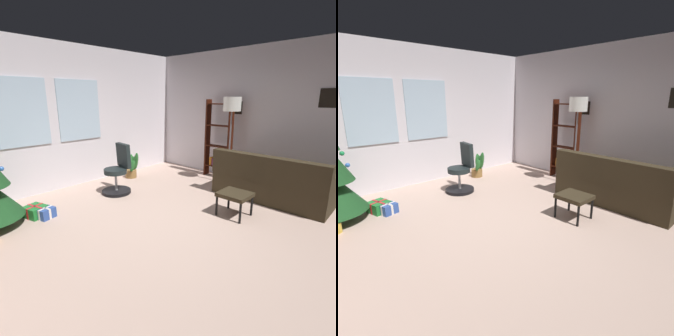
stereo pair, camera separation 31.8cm
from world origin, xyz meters
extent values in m
cube|color=#C4A493|center=(0.00, 0.00, -0.05)|extent=(5.45, 5.42, 0.10)
cube|color=silver|center=(0.00, 2.76, 1.42)|extent=(5.45, 0.10, 2.83)
cube|color=silver|center=(-0.95, 2.70, 1.56)|extent=(0.90, 0.03, 1.20)
cube|color=silver|center=(0.14, 2.70, 1.56)|extent=(0.90, 0.03, 1.20)
cube|color=silver|center=(2.78, 0.00, 1.42)|extent=(0.10, 5.42, 2.83)
cube|color=black|center=(2.72, -1.23, 1.81)|extent=(0.02, 0.36, 0.33)
cube|color=black|center=(2.72, 0.58, 1.60)|extent=(0.02, 0.30, 0.27)
cube|color=#322919|center=(2.02, -0.65, 0.21)|extent=(0.89, 2.00, 0.42)
cube|color=#322919|center=(1.66, -0.65, 0.64)|extent=(0.20, 2.00, 0.44)
cube|color=#322919|center=(2.02, -1.58, 0.52)|extent=(0.89, 0.14, 0.20)
cube|color=#322919|center=(2.02, 0.28, 0.52)|extent=(0.89, 0.14, 0.20)
cube|color=#322919|center=(2.79, -1.21, 0.21)|extent=(0.65, 0.89, 0.42)
cube|color=#B42514|center=(1.78, -0.41, 0.59)|extent=(0.18, 0.41, 0.41)
cube|color=beige|center=(1.77, -1.35, 0.59)|extent=(0.24, 0.43, 0.41)
cube|color=#322919|center=(0.90, -0.51, 0.35)|extent=(0.43, 0.47, 0.06)
cylinder|color=black|center=(0.71, -0.72, 0.16)|extent=(0.04, 0.04, 0.32)
cylinder|color=black|center=(1.08, -0.72, 0.16)|extent=(0.04, 0.04, 0.32)
cylinder|color=black|center=(0.71, -0.31, 0.16)|extent=(0.04, 0.04, 0.32)
cylinder|color=black|center=(1.08, -0.31, 0.16)|extent=(0.04, 0.04, 0.32)
sphere|color=blue|center=(-1.59, 1.91, 0.82)|extent=(0.07, 0.07, 0.07)
cube|color=#1E722D|center=(-1.28, 1.75, 0.09)|extent=(0.35, 0.36, 0.17)
cube|color=red|center=(-1.28, 1.75, 0.09)|extent=(0.12, 0.31, 0.18)
cube|color=red|center=(-1.28, 1.75, 0.09)|extent=(0.28, 0.11, 0.18)
cube|color=#2D4C99|center=(-1.19, 1.58, 0.08)|extent=(0.28, 0.26, 0.16)
cube|color=silver|center=(-1.19, 1.58, 0.08)|extent=(0.25, 0.10, 0.17)
cube|color=silver|center=(-1.19, 1.58, 0.08)|extent=(0.09, 0.21, 0.17)
cylinder|color=black|center=(0.22, 1.68, 0.03)|extent=(0.56, 0.56, 0.06)
cylinder|color=#B2B2B7|center=(0.22, 1.68, 0.25)|extent=(0.05, 0.05, 0.39)
cylinder|color=black|center=(0.22, 1.68, 0.45)|extent=(0.44, 0.44, 0.09)
cube|color=black|center=(0.41, 1.66, 0.73)|extent=(0.15, 0.40, 0.46)
cube|color=#381308|center=(2.51, 0.55, 0.89)|extent=(0.18, 0.04, 1.77)
cube|color=#381308|center=(2.51, 1.15, 0.89)|extent=(0.18, 0.04, 1.77)
cube|color=#381308|center=(2.51, 0.85, 0.25)|extent=(0.18, 0.56, 0.02)
cube|color=#381308|center=(2.51, 0.85, 0.72)|extent=(0.18, 0.56, 0.02)
cube|color=#381308|center=(2.51, 0.85, 1.20)|extent=(0.18, 0.56, 0.02)
cube|color=#381308|center=(2.51, 0.85, 1.67)|extent=(0.18, 0.56, 0.02)
cube|color=maroon|center=(2.52, 0.64, 0.36)|extent=(0.14, 0.07, 0.19)
cube|color=navy|center=(2.52, 0.72, 0.36)|extent=(0.16, 0.05, 0.19)
cube|color=beige|center=(2.53, 0.80, 0.34)|extent=(0.14, 0.08, 0.15)
cube|color=#27643D|center=(2.52, 0.88, 0.34)|extent=(0.16, 0.05, 0.16)
cube|color=#813267|center=(2.53, 0.95, 0.34)|extent=(0.13, 0.06, 0.16)
cube|color=#C36D1C|center=(2.52, 1.01, 0.35)|extent=(0.15, 0.05, 0.18)
cylinder|color=slate|center=(2.24, 0.40, 0.01)|extent=(0.28, 0.28, 0.03)
cylinder|color=slate|center=(2.24, 0.40, 0.79)|extent=(0.03, 0.03, 1.51)
cylinder|color=white|center=(2.24, 0.40, 1.68)|extent=(0.36, 0.36, 0.28)
cylinder|color=olive|center=(1.07, 2.27, 0.09)|extent=(0.26, 0.26, 0.18)
ellipsoid|color=#286A2D|center=(0.99, 2.11, 0.32)|extent=(0.18, 0.19, 0.30)
ellipsoid|color=#286A2D|center=(1.14, 2.34, 0.35)|extent=(0.20, 0.20, 0.36)
ellipsoid|color=#286A2D|center=(1.15, 2.17, 0.40)|extent=(0.18, 0.26, 0.45)
ellipsoid|color=#286A2D|center=(1.13, 2.19, 0.36)|extent=(0.16, 0.22, 0.39)
ellipsoid|color=#286A2D|center=(1.17, 2.35, 0.34)|extent=(0.16, 0.23, 0.35)
camera|label=1|loc=(-2.59, -2.35, 1.83)|focal=27.79mm
camera|label=2|loc=(-2.36, -2.57, 1.83)|focal=27.79mm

